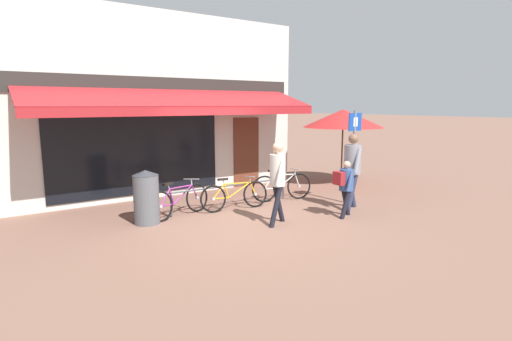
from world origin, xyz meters
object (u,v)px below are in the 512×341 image
bicycle_silver (282,186)px  pedestrian_adult (277,174)px  litter_bin (146,197)px  parking_sign (354,147)px  pedestrian_child (345,183)px  pedestrian_second_adult (352,164)px  cafe_parasol (343,119)px  bicycle_orange (234,195)px  bicycle_purple (179,201)px

bicycle_silver → pedestrian_adult: (-1.39, -1.63, 0.71)m
litter_bin → parking_sign: (4.87, -1.29, 0.87)m
parking_sign → litter_bin: bearing=165.2°
pedestrian_child → pedestrian_adult: bearing=168.4°
pedestrian_second_adult → litter_bin: size_ratio=1.60×
pedestrian_adult → litter_bin: bearing=139.6°
pedestrian_adult → pedestrian_second_adult: bearing=-6.0°
bicycle_silver → pedestrian_second_adult: pedestrian_second_adult is taller
bicycle_silver → cafe_parasol: (2.94, 0.69, 1.70)m
bicycle_orange → pedestrian_adult: size_ratio=1.00×
pedestrian_child → litter_bin: (-3.83, 2.01, -0.21)m
bicycle_silver → pedestrian_second_adult: (0.82, -1.66, 0.74)m
bicycle_orange → pedestrian_child: (1.70, -1.95, 0.44)m
pedestrian_adult → litter_bin: size_ratio=1.52×
bicycle_silver → pedestrian_adult: 2.25m
litter_bin → pedestrian_adult: bearing=-35.3°
pedestrian_second_adult → bicycle_silver: bearing=113.7°
pedestrian_child → pedestrian_second_adult: size_ratio=0.70×
bicycle_purple → bicycle_orange: (1.34, -0.19, -0.01)m
bicycle_purple → cafe_parasol: (5.79, 0.59, 1.71)m
pedestrian_second_adult → bicycle_orange: bearing=143.6°
cafe_parasol → bicycle_purple: bearing=-174.1°
bicycle_orange → pedestrian_child: bearing=-41.8°
bicycle_orange → pedestrian_second_adult: size_ratio=0.95×
litter_bin → pedestrian_child: bearing=-27.7°
parking_sign → pedestrian_child: bearing=-145.2°
bicycle_purple → cafe_parasol: cafe_parasol is taller
bicycle_orange → pedestrian_adult: (0.12, -1.53, 0.73)m
bicycle_purple → cafe_parasol: bearing=-11.8°
parking_sign → cafe_parasol: (1.71, 2.02, 0.63)m
bicycle_silver → bicycle_orange: bearing=-163.9°
pedestrian_adult → parking_sign: (2.62, 0.31, 0.36)m
pedestrian_second_adult → cafe_parasol: 3.31m
bicycle_orange → pedestrian_adult: 1.70m
pedestrian_adult → cafe_parasol: (4.33, 2.32, 0.99)m
bicycle_silver → pedestrian_second_adult: size_ratio=0.91×
bicycle_silver → parking_sign: size_ratio=0.71×
pedestrian_adult → parking_sign: bearing=1.5°
bicycle_silver → parking_sign: bearing=-34.6°
pedestrian_second_adult → parking_sign: 0.63m
pedestrian_child → pedestrian_second_adult: bearing=34.4°
pedestrian_child → parking_sign: parking_sign is taller
bicycle_silver → pedestrian_adult: pedestrian_adult is taller
bicycle_orange → parking_sign: (2.74, -1.23, 1.10)m
pedestrian_second_adult → litter_bin: pedestrian_second_adult is taller
bicycle_purple → cafe_parasol: 6.06m
bicycle_purple → litter_bin: (-0.79, -0.13, 0.21)m
bicycle_orange → cafe_parasol: 4.84m
pedestrian_adult → cafe_parasol: 5.01m
bicycle_orange → parking_sign: bearing=-17.0°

